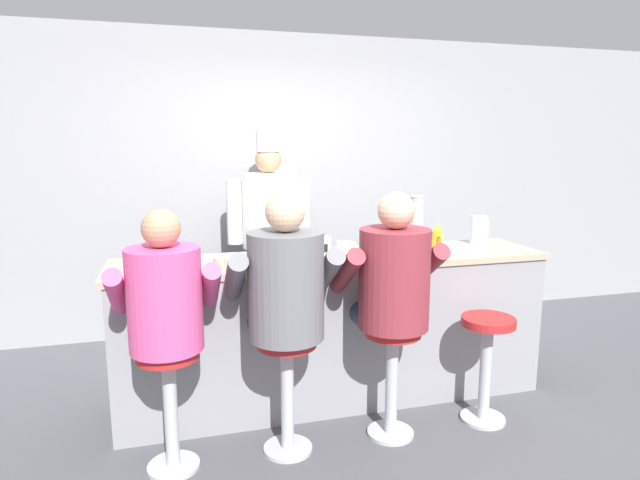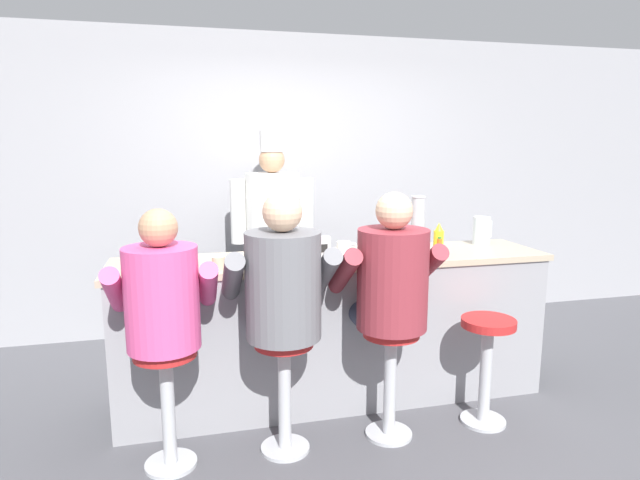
{
  "view_description": "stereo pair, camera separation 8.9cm",
  "coord_description": "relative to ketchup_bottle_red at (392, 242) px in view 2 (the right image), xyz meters",
  "views": [
    {
      "loc": [
        -1.02,
        -2.99,
        1.73
      ],
      "look_at": [
        -0.11,
        0.28,
        1.11
      ],
      "focal_mm": 30.0,
      "sensor_mm": 36.0,
      "label": 1
    },
    {
      "loc": [
        -0.93,
        -3.01,
        1.73
      ],
      "look_at": [
        -0.11,
        0.28,
        1.11
      ],
      "focal_mm": 30.0,
      "sensor_mm": 36.0,
      "label": 2
    }
  ],
  "objects": [
    {
      "name": "ground_plane",
      "position": [
        -0.32,
        -0.12,
        -1.11
      ],
      "size": [
        20.0,
        20.0,
        0.0
      ],
      "primitive_type": "plane",
      "color": "#4C4C51"
    },
    {
      "name": "wall_back",
      "position": [
        -0.32,
        1.78,
        0.24
      ],
      "size": [
        10.0,
        0.06,
        2.7
      ],
      "color": "#99999E",
      "rests_on": "ground_plane"
    },
    {
      "name": "diner_counter",
      "position": [
        -0.32,
        0.2,
        -0.61
      ],
      "size": [
        2.88,
        0.63,
        0.99
      ],
      "color": "gray",
      "rests_on": "ground_plane"
    },
    {
      "name": "ketchup_bottle_red",
      "position": [
        0.0,
        0.0,
        0.0
      ],
      "size": [
        0.07,
        0.07,
        0.25
      ],
      "color": "red",
      "rests_on": "diner_counter"
    },
    {
      "name": "mustard_bottle_yellow",
      "position": [
        0.37,
        0.09,
        -0.02
      ],
      "size": [
        0.07,
        0.07,
        0.22
      ],
      "color": "yellow",
      "rests_on": "diner_counter"
    },
    {
      "name": "hot_sauce_bottle_orange",
      "position": [
        0.33,
        -0.01,
        -0.05
      ],
      "size": [
        0.03,
        0.03,
        0.14
      ],
      "color": "orange",
      "rests_on": "diner_counter"
    },
    {
      "name": "water_pitcher_clear",
      "position": [
        0.84,
        0.34,
        -0.01
      ],
      "size": [
        0.14,
        0.12,
        0.21
      ],
      "color": "silver",
      "rests_on": "diner_counter"
    },
    {
      "name": "breakfast_plate",
      "position": [
        -0.86,
        0.04,
        -0.1
      ],
      "size": [
        0.24,
        0.24,
        0.05
      ],
      "color": "white",
      "rests_on": "diner_counter"
    },
    {
      "name": "cereal_bowl",
      "position": [
        -0.72,
        0.24,
        -0.09
      ],
      "size": [
        0.13,
        0.13,
        0.06
      ],
      "color": "#4C7FB7",
      "rests_on": "diner_counter"
    },
    {
      "name": "coffee_mug_tan",
      "position": [
        -1.09,
        -0.04,
        -0.07
      ],
      "size": [
        0.12,
        0.08,
        0.09
      ],
      "color": "beige",
      "rests_on": "diner_counter"
    },
    {
      "name": "coffee_mug_white",
      "position": [
        -0.25,
        0.22,
        -0.07
      ],
      "size": [
        0.14,
        0.09,
        0.09
      ],
      "color": "white",
      "rests_on": "diner_counter"
    },
    {
      "name": "cup_stack_steel",
      "position": [
        0.24,
        0.14,
        0.08
      ],
      "size": [
        0.1,
        0.1,
        0.39
      ],
      "color": "#B7BABF",
      "rests_on": "diner_counter"
    },
    {
      "name": "napkin_dispenser_chrome",
      "position": [
        -0.42,
        0.16,
        -0.05
      ],
      "size": [
        0.11,
        0.07,
        0.14
      ],
      "color": "silver",
      "rests_on": "diner_counter"
    },
    {
      "name": "diner_seated_pink",
      "position": [
        -1.4,
        -0.33,
        -0.21
      ],
      "size": [
        0.57,
        0.57,
        1.41
      ],
      "color": "#B2B5BA",
      "rests_on": "ground_plane"
    },
    {
      "name": "diner_seated_grey",
      "position": [
        -0.77,
        -0.33,
        -0.18
      ],
      "size": [
        0.63,
        0.62,
        1.48
      ],
      "color": "#B2B5BA",
      "rests_on": "ground_plane"
    },
    {
      "name": "diner_seated_maroon",
      "position": [
        -0.14,
        -0.33,
        -0.19
      ],
      "size": [
        0.62,
        0.61,
        1.46
      ],
      "color": "#B2B5BA",
      "rests_on": "ground_plane"
    },
    {
      "name": "empty_stool_round",
      "position": [
        0.49,
        -0.37,
        -0.66
      ],
      "size": [
        0.33,
        0.33,
        0.68
      ],
      "color": "#B2B5BA",
      "rests_on": "ground_plane"
    },
    {
      "name": "cook_in_whites_near",
      "position": [
        -0.55,
        1.38,
        -0.1
      ],
      "size": [
        0.72,
        0.46,
        1.83
      ],
      "color": "#232328",
      "rests_on": "ground_plane"
    }
  ]
}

